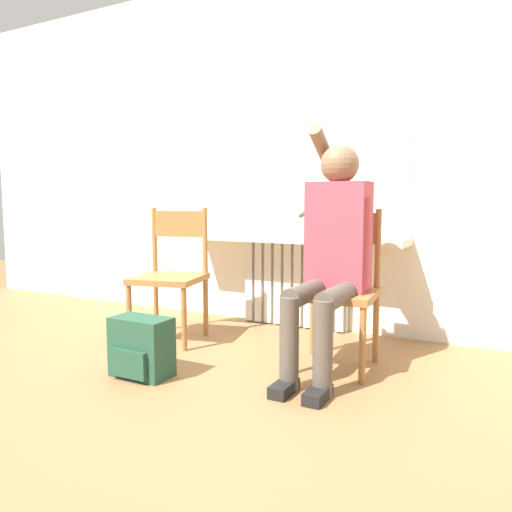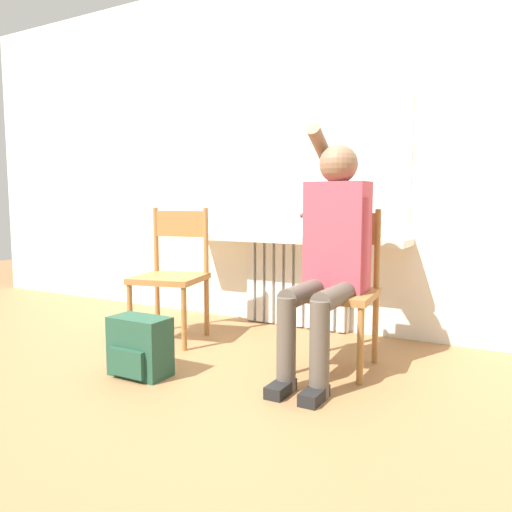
{
  "view_description": "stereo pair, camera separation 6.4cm",
  "coord_description": "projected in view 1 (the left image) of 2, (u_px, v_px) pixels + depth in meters",
  "views": [
    {
      "loc": [
        1.52,
        -2.3,
        0.96
      ],
      "look_at": [
        0.0,
        0.53,
        0.61
      ],
      "focal_mm": 35.0,
      "sensor_mm": 36.0,
      "label": 1
    },
    {
      "loc": [
        1.58,
        -2.27,
        0.96
      ],
      "look_at": [
        0.0,
        0.53,
        0.61
      ],
      "focal_mm": 35.0,
      "sensor_mm": 36.0,
      "label": 2
    }
  ],
  "objects": [
    {
      "name": "person",
      "position": [
        333.0,
        247.0,
        2.75
      ],
      "size": [
        0.36,
        1.01,
        1.39
      ],
      "color": "brown",
      "rests_on": "ground_plane"
    },
    {
      "name": "wall_with_window",
      "position": [
        300.0,
        149.0,
        3.77
      ],
      "size": [
        7.0,
        0.06,
        2.7
      ],
      "color": "white",
      "rests_on": "ground_plane"
    },
    {
      "name": "window_glass",
      "position": [
        298.0,
        170.0,
        3.75
      ],
      "size": [
        1.65,
        0.01,
        0.96
      ],
      "color": "white",
      "rests_on": "windowsill"
    },
    {
      "name": "radiator",
      "position": [
        294.0,
        284.0,
        3.81
      ],
      "size": [
        0.84,
        0.08,
        0.66
      ],
      "color": "silver",
      "rests_on": "ground_plane"
    },
    {
      "name": "cat",
      "position": [
        339.0,
        215.0,
        3.43
      ],
      "size": [
        0.51,
        0.13,
        0.25
      ],
      "color": "#4C4238",
      "rests_on": "windowsill"
    },
    {
      "name": "chair_right",
      "position": [
        338.0,
        287.0,
        2.88
      ],
      "size": [
        0.48,
        0.48,
        0.91
      ],
      "rotation": [
        0.0,
        0.0,
        0.08
      ],
      "color": "#9E6B38",
      "rests_on": "ground_plane"
    },
    {
      "name": "windowsill",
      "position": [
        289.0,
        238.0,
        3.67
      ],
      "size": [
        1.72,
        0.33,
        0.05
      ],
      "color": "beige",
      "rests_on": "radiator"
    },
    {
      "name": "backpack",
      "position": [
        141.0,
        348.0,
        2.73
      ],
      "size": [
        0.33,
        0.22,
        0.33
      ],
      "color": "#234C38",
      "rests_on": "ground_plane"
    },
    {
      "name": "chair_left",
      "position": [
        171.0,
        273.0,
        3.44
      ],
      "size": [
        0.53,
        0.53,
        0.91
      ],
      "rotation": [
        0.0,
        0.0,
        0.23
      ],
      "color": "#9E6B38",
      "rests_on": "ground_plane"
    },
    {
      "name": "ground_plane",
      "position": [
        212.0,
        370.0,
        2.84
      ],
      "size": [
        12.0,
        12.0,
        0.0
      ],
      "primitive_type": "plane",
      "color": "olive"
    }
  ]
}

